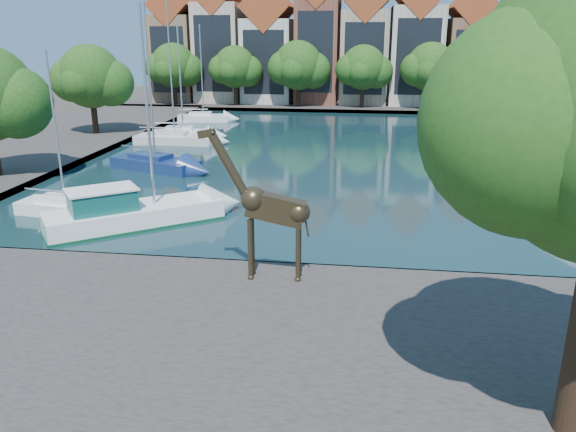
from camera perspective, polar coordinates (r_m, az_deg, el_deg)
ground at (r=22.69m, az=0.80°, el=-5.91°), size 160.00×160.00×0.00m
water_basin at (r=45.59m, az=4.53°, el=6.37°), size 38.00×50.00×0.08m
near_quay at (r=16.47m, az=-2.29°, el=-14.93°), size 50.00×14.00×0.50m
far_quay at (r=77.15m, az=6.02°, el=11.26°), size 60.00×16.00×0.50m
left_quay at (r=53.15m, az=-23.67°, el=6.82°), size 14.00×52.00×0.50m
townhouse_west_end at (r=80.74m, az=-11.06°, el=16.40°), size 5.44×9.18×14.93m
townhouse_west_mid at (r=79.03m, az=-6.78°, el=17.20°), size 5.94×9.18×16.79m
townhouse_west_inner at (r=77.70m, az=-1.90°, el=16.65°), size 6.43×9.18×15.15m
townhouse_center at (r=76.86m, az=3.10°, el=17.37°), size 5.44×9.18×16.93m
townhouse_east_inner at (r=76.60m, az=7.77°, el=16.77°), size 5.94×9.18×15.79m
townhouse_east_mid at (r=76.82m, az=12.84°, el=16.78°), size 6.43×9.18×16.65m
townhouse_east_end at (r=77.62m, az=17.75°, el=15.66°), size 5.44×9.18×14.43m
far_tree_far_west at (r=75.27m, az=-11.49°, el=14.62°), size 7.28×5.60×7.68m
far_tree_west at (r=73.07m, az=-5.35°, el=14.71°), size 6.76×5.20×7.36m
far_tree_mid_west at (r=71.69m, az=1.11°, el=14.89°), size 7.80×6.00×8.00m
far_tree_mid_east at (r=71.20m, az=7.72°, el=14.59°), size 7.02×5.40×7.52m
far_tree_east at (r=71.60m, az=14.35°, el=14.31°), size 7.54×5.80×7.84m
far_tree_far_east at (r=72.89m, az=20.76°, el=13.66°), size 6.76×5.20×7.36m
side_tree_left_far at (r=54.51m, az=-19.32°, el=13.03°), size 7.28×5.60×7.88m
giraffe_statue at (r=20.27m, az=-2.09°, el=0.88°), size 3.89×0.73×5.56m
motorsailer at (r=28.82m, az=-15.84°, el=0.55°), size 8.32×7.20×10.47m
sailboat_left_a at (r=31.92m, az=-21.68°, el=1.08°), size 5.27×2.39×8.42m
sailboat_left_b at (r=40.68m, az=-13.33°, el=5.46°), size 6.85×4.33×11.77m
sailboat_left_c at (r=50.35m, az=-11.43°, el=7.89°), size 6.80×2.42×11.99m
sailboat_left_d at (r=52.29m, az=-10.58°, el=8.37°), size 5.73×2.69×10.16m
sailboat_left_e at (r=62.84m, az=-8.57°, el=9.99°), size 5.69×2.75×10.10m
sailboat_right_b at (r=41.42m, az=22.79°, el=4.64°), size 8.03×4.39×12.11m
sailboat_right_c at (r=47.46m, az=19.34°, el=6.52°), size 5.69×3.78×8.19m
sailboat_right_d at (r=59.12m, az=17.18°, el=8.92°), size 5.47×2.74×9.89m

